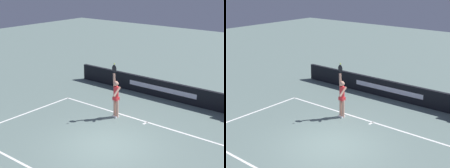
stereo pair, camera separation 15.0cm
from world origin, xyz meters
The scene contains 5 objects.
ground_plane centered at (0.00, 0.00, 0.00)m, with size 60.00×60.00×0.00m, color slate.
court_lines centered at (0.00, -0.02, 0.00)m, with size 10.45×5.98×0.00m.
back_wall centered at (0.00, 6.18, 0.48)m, with size 13.90×0.20×0.97m.
tennis_player centered at (-1.49, 2.48, 1.06)m, with size 0.46×0.47×2.54m.
tennis_ball centered at (-1.49, 2.36, 2.62)m, with size 0.07×0.07×0.07m.
Camera 2 is at (8.02, -9.37, 6.47)m, focal length 55.53 mm.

